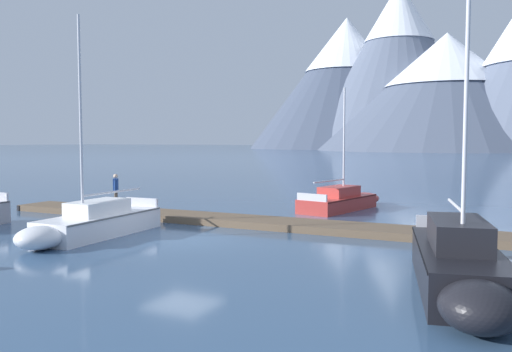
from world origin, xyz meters
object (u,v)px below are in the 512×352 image
(sailboat_mid_dock_starboard, at_px, (460,265))
(person_on_dock, at_px, (116,188))
(sailboat_mid_dock_port, at_px, (343,200))
(sailboat_second_berth, at_px, (92,223))

(sailboat_mid_dock_starboard, height_order, person_on_dock, sailboat_mid_dock_starboard)
(sailboat_mid_dock_starboard, relative_size, person_on_dock, 5.58)
(sailboat_mid_dock_port, bearing_deg, person_on_dock, -144.99)
(sailboat_second_berth, bearing_deg, person_on_dock, 124.42)
(sailboat_mid_dock_port, height_order, person_on_dock, sailboat_mid_dock_port)
(sailboat_second_berth, bearing_deg, sailboat_mid_dock_port, 64.42)
(sailboat_second_berth, height_order, sailboat_mid_dock_starboard, sailboat_mid_dock_starboard)
(sailboat_mid_dock_starboard, bearing_deg, sailboat_mid_dock_port, 117.95)
(sailboat_second_berth, relative_size, sailboat_mid_dock_starboard, 0.87)
(sailboat_second_berth, distance_m, sailboat_mid_dock_port, 13.72)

